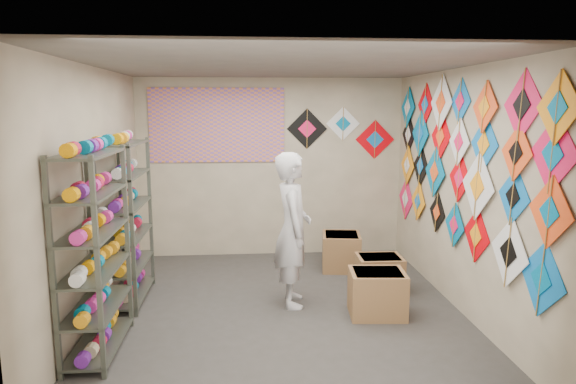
{
  "coord_description": "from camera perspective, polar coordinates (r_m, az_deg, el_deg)",
  "views": [
    {
      "loc": [
        -0.38,
        -5.52,
        2.28
      ],
      "look_at": [
        0.1,
        0.3,
        1.3
      ],
      "focal_mm": 32.0,
      "sensor_mm": 36.0,
      "label": 1
    }
  ],
  "objects": [
    {
      "name": "ground",
      "position": [
        5.99,
        -0.74,
        -12.87
      ],
      "size": [
        4.5,
        4.5,
        0.0
      ],
      "primitive_type": "plane",
      "color": "#322F2C"
    },
    {
      "name": "room_walls",
      "position": [
        5.57,
        -0.77,
        2.98
      ],
      "size": [
        4.5,
        4.5,
        4.5
      ],
      "color": "#B7A78C",
      "rests_on": "ground"
    },
    {
      "name": "shelf_rack_front",
      "position": [
        5.05,
        -20.74,
        -6.36
      ],
      "size": [
        0.4,
        1.1,
        1.9
      ],
      "primitive_type": "cube",
      "color": "#4C5147",
      "rests_on": "ground"
    },
    {
      "name": "shelf_rack_back",
      "position": [
        6.27,
        -17.52,
        -3.16
      ],
      "size": [
        0.4,
        1.1,
        1.9
      ],
      "primitive_type": "cube",
      "color": "#4C5147",
      "rests_on": "ground"
    },
    {
      "name": "string_spools",
      "position": [
        5.64,
        -19.0,
        -3.65
      ],
      "size": [
        0.12,
        2.36,
        0.12
      ],
      "color": "#DE2A95",
      "rests_on": "ground"
    },
    {
      "name": "kite_wall_display",
      "position": [
        6.02,
        18.43,
        3.04
      ],
      "size": [
        0.05,
        4.24,
        2.08
      ],
      "color": "blue",
      "rests_on": "room_walls"
    },
    {
      "name": "back_wall_kites",
      "position": [
        7.9,
        5.92,
        6.72
      ],
      "size": [
        1.66,
        0.02,
        0.8
      ],
      "color": "black",
      "rests_on": "room_walls"
    },
    {
      "name": "poster",
      "position": [
        7.77,
        -7.88,
        7.36
      ],
      "size": [
        2.0,
        0.01,
        1.1
      ],
      "primitive_type": "cube",
      "color": "#784DA8",
      "rests_on": "room_walls"
    },
    {
      "name": "shopkeeper",
      "position": [
        5.87,
        0.52,
        -4.19
      ],
      "size": [
        0.65,
        0.43,
        1.77
      ],
      "primitive_type": "imported",
      "rotation": [
        0.0,
        0.0,
        1.57
      ],
      "color": "silver",
      "rests_on": "ground"
    },
    {
      "name": "carton_a",
      "position": [
        5.83,
        9.86,
        -11.02
      ],
      "size": [
        0.64,
        0.54,
        0.5
      ],
      "primitive_type": "cube",
      "rotation": [
        0.0,
        0.0,
        -0.08
      ],
      "color": "brown",
      "rests_on": "ground"
    },
    {
      "name": "carton_b",
      "position": [
        6.54,
        10.1,
        -8.95
      ],
      "size": [
        0.56,
        0.46,
        0.45
      ],
      "primitive_type": "cube",
      "rotation": [
        0.0,
        0.0,
        -0.02
      ],
      "color": "brown",
      "rests_on": "ground"
    },
    {
      "name": "carton_c",
      "position": [
        7.34,
        5.93,
        -6.59
      ],
      "size": [
        0.6,
        0.64,
        0.5
      ],
      "primitive_type": "cube",
      "rotation": [
        0.0,
        0.0,
        -0.14
      ],
      "color": "brown",
      "rests_on": "ground"
    }
  ]
}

